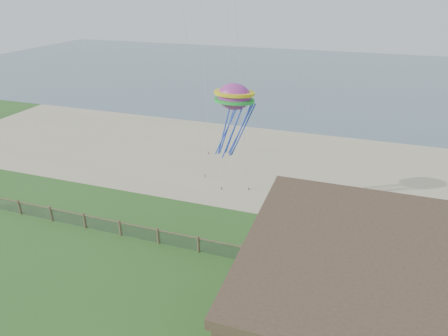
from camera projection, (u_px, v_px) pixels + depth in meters
The scene contains 7 objects.
ground at pixel (157, 315), 21.69m from camera, with size 160.00×160.00×0.00m, color #2E6221.
sand_beach at pixel (258, 161), 40.59m from camera, with size 72.00×20.00×0.02m, color #BFB489.
ocean at pixel (314, 76), 78.39m from camera, with size 160.00×68.00×0.02m, color slate.
chainlink_fence at pixel (198, 245), 26.62m from camera, with size 36.20×0.20×1.25m, color brown, non-canonical shape.
motel_deck at pixel (409, 305), 22.06m from camera, with size 15.00×2.00×0.50m, color brown.
picnic_table at pixel (301, 334), 20.12m from camera, with size 1.60×1.21×0.68m, color brown, non-canonical shape.
octopus_kite at pixel (234, 118), 28.63m from camera, with size 2.95×2.08×6.07m, color #FF4428, non-canonical shape.
Camera 1 is at (8.74, -14.27, 16.38)m, focal length 32.00 mm.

